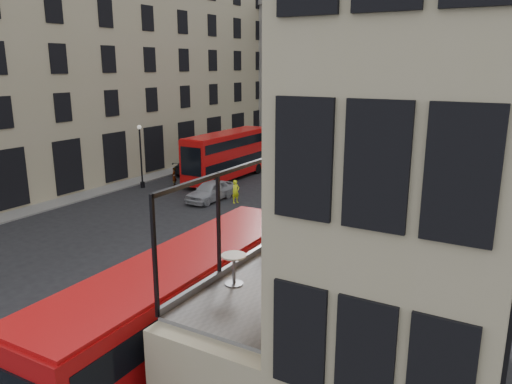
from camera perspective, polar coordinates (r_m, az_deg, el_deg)
The scene contains 31 objects.
ground at distance 20.36m, azimuth -11.93°, elevation -15.99°, with size 140.00×140.00×0.00m, color black.
host_building_main at distance 13.19m, azimuth 20.22°, elevation 3.00°, with size 7.26×11.40×15.10m.
host_frontage at distance 16.07m, azimuth 5.81°, elevation -15.30°, with size 3.00×11.00×4.50m, color tan.
cafe_floor at distance 15.07m, azimuth 6.03°, elevation -7.68°, with size 3.00×10.00×0.10m, color slate.
building_left at distance 51.04m, azimuth -20.49°, elevation 14.86°, with size 14.60×50.60×22.00m.
gateway at distance 63.15m, azimuth 14.89°, elevation 13.19°, with size 35.00×10.60×18.00m.
pavement_far at distance 54.87m, azimuth 10.42°, elevation 3.51°, with size 40.00×12.00×0.12m, color slate.
pavement_left at distance 43.38m, azimuth -23.09°, elevation -0.29°, with size 8.00×48.00×0.12m, color slate.
traffic_light_near at distance 29.11m, azimuth 2.23°, elevation -1.10°, with size 0.16×0.20×3.80m.
traffic_light_far at distance 49.60m, azimuth -3.38°, elevation 5.35°, with size 0.16×0.20×3.80m.
street_lamp_a at distance 43.10m, azimuth -12.99°, elevation 3.60°, with size 0.36×0.36×5.33m.
street_lamp_b at distance 50.78m, azimuth 8.98°, elevation 5.38°, with size 0.36×0.36×5.33m.
bus_near at distance 16.17m, azimuth -8.21°, elevation -13.89°, with size 2.85×11.51×4.57m.
bus_far at distance 45.14m, azimuth -3.27°, elevation 4.45°, with size 2.49×10.78×4.30m.
car_a at distance 38.39m, azimuth -5.26°, elevation 0.13°, with size 1.83×4.56×1.55m, color #9EA0A6.
car_b at distance 40.78m, azimuth 4.36°, elevation 1.00°, with size 1.64×4.71×1.55m, color #9C1B09.
car_c at distance 48.54m, azimuth -7.36°, elevation 2.99°, with size 1.96×4.81×1.40m, color black.
bicycle at distance 30.91m, azimuth -1.46°, elevation -3.95°, with size 0.62×1.78×0.93m, color gray.
cyclist at distance 37.62m, azimuth -2.34°, elevation 0.05°, with size 0.64×0.42×1.76m, color #EEFF1A.
pedestrian_a at distance 50.07m, azimuth 0.43°, elevation 3.69°, with size 0.87×0.68×1.79m, color gray.
pedestrian_b at distance 54.23m, azimuth 10.74°, elevation 4.13°, with size 1.00×0.57×1.54m, color gray.
pedestrian_c at distance 51.30m, azimuth 9.56°, elevation 3.77°, with size 1.07×0.44×1.82m, color gray.
pedestrian_d at distance 45.17m, azimuth 16.77°, elevation 1.99°, with size 0.95×0.62×1.94m, color gray.
pedestrian_e at distance 43.57m, azimuth -9.36°, elevation 1.74°, with size 0.58×0.38×1.59m, color gray.
cafe_table_near at distance 13.08m, azimuth -2.54°, elevation -8.31°, with size 0.66×0.66×0.82m.
cafe_table_mid at distance 14.61m, azimuth 3.23°, elevation -6.09°, with size 0.58×0.58×0.73m.
cafe_table_far at distance 18.10m, azimuth 9.02°, elevation -2.12°, with size 0.61×0.61×0.76m.
cafe_chair_a at distance 11.50m, azimuth 3.20°, elevation -13.27°, with size 0.50×0.50×0.83m.
cafe_chair_b at distance 14.20m, azimuth 9.58°, elevation -7.98°, with size 0.44×0.44×0.78m.
cafe_chair_c at distance 15.29m, azimuth 9.45°, elevation -6.21°, with size 0.50×0.50×0.85m.
cafe_chair_d at distance 17.05m, azimuth 11.38°, elevation -4.22°, with size 0.39×0.39×0.77m.
Camera 1 is at (12.13, -12.79, 10.19)m, focal length 35.00 mm.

